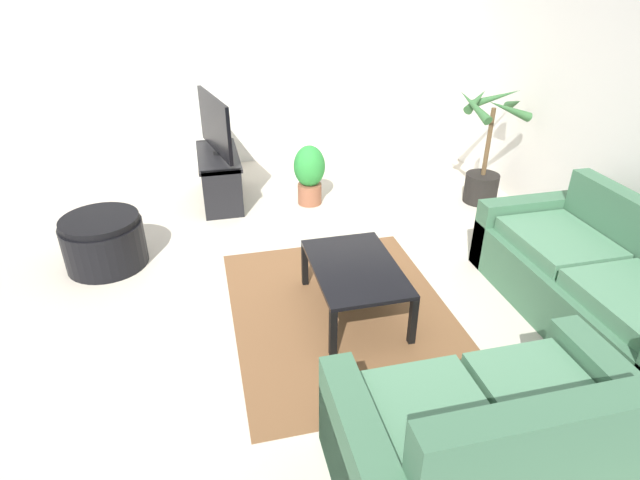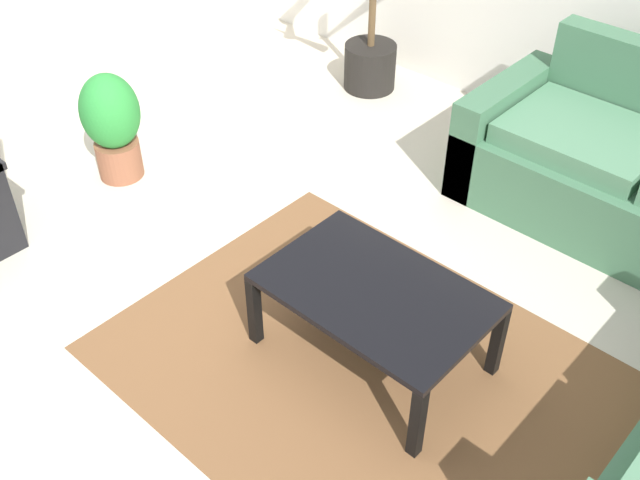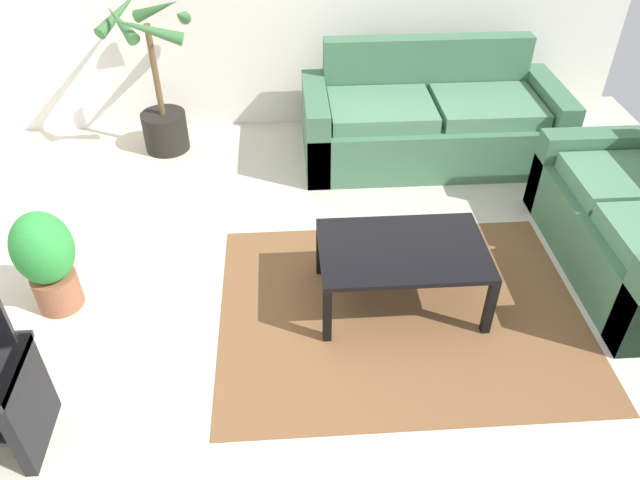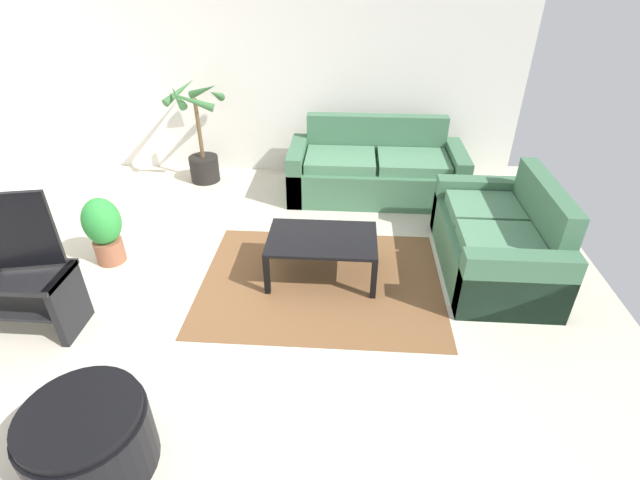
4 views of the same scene
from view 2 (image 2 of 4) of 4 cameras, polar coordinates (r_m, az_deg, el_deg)
ground_plane at (r=3.64m, az=-9.63°, el=-8.00°), size 6.60×6.60×0.00m
coffee_table at (r=3.29m, az=4.21°, el=-4.42°), size 0.99×0.64×0.42m
area_rug at (r=3.50m, az=2.88°, el=-9.57°), size 2.20×1.70×0.01m
potted_palm at (r=5.44m, az=3.94°, el=16.20°), size 0.73×0.74×1.27m
potted_plant_small at (r=4.64m, az=-15.57°, el=8.62°), size 0.35×0.35×0.68m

